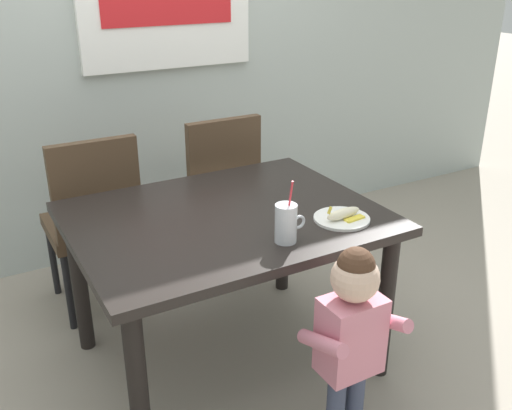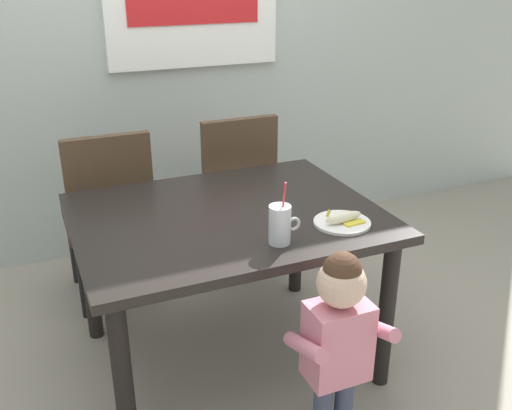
# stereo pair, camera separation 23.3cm
# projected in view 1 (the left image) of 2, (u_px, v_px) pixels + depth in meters

# --- Properties ---
(ground_plane) EXTENTS (24.00, 24.00, 0.00)m
(ground_plane) POSITION_uv_depth(u_px,v_px,m) (229.00, 358.00, 2.68)
(ground_plane) COLOR #9E9384
(back_wall) EXTENTS (6.40, 0.17, 2.90)m
(back_wall) POSITION_uv_depth(u_px,v_px,m) (114.00, 12.00, 3.21)
(back_wall) COLOR #ADB7B2
(back_wall) RESTS_ON ground
(dining_table) EXTENTS (1.26, 1.00, 0.74)m
(dining_table) POSITION_uv_depth(u_px,v_px,m) (226.00, 235.00, 2.43)
(dining_table) COLOR black
(dining_table) RESTS_ON ground
(dining_chair_left) EXTENTS (0.44, 0.45, 0.96)m
(dining_chair_left) POSITION_uv_depth(u_px,v_px,m) (94.00, 215.00, 2.86)
(dining_chair_left) COLOR #4C3826
(dining_chair_left) RESTS_ON ground
(dining_chair_right) EXTENTS (0.44, 0.44, 0.96)m
(dining_chair_right) POSITION_uv_depth(u_px,v_px,m) (216.00, 187.00, 3.21)
(dining_chair_right) COLOR #4C3826
(dining_chair_right) RESTS_ON ground
(toddler_standing) EXTENTS (0.33, 0.24, 0.84)m
(toddler_standing) POSITION_uv_depth(u_px,v_px,m) (351.00, 327.00, 2.02)
(toddler_standing) COLOR #3F4760
(toddler_standing) RESTS_ON ground
(milk_cup) EXTENTS (0.13, 0.08, 0.25)m
(milk_cup) POSITION_uv_depth(u_px,v_px,m) (286.00, 225.00, 2.13)
(milk_cup) COLOR silver
(milk_cup) RESTS_ON dining_table
(snack_plate) EXTENTS (0.23, 0.23, 0.01)m
(snack_plate) POSITION_uv_depth(u_px,v_px,m) (342.00, 219.00, 2.34)
(snack_plate) COLOR white
(snack_plate) RESTS_ON dining_table
(peeled_banana) EXTENTS (0.17, 0.11, 0.07)m
(peeled_banana) POSITION_uv_depth(u_px,v_px,m) (344.00, 214.00, 2.32)
(peeled_banana) COLOR #F4EAC6
(peeled_banana) RESTS_ON snack_plate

